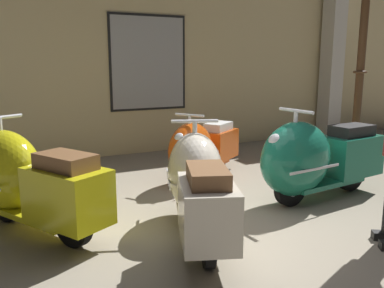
{
  "coord_description": "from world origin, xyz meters",
  "views": [
    {
      "loc": [
        -2.08,
        -3.26,
        1.63
      ],
      "look_at": [
        -0.04,
        0.89,
        0.7
      ],
      "focal_mm": 38.14,
      "sensor_mm": 36.0,
      "label": 1
    }
  ],
  "objects_px": {
    "scooter_3": "(313,159)",
    "lamppost": "(361,65)",
    "scooter_2": "(200,149)",
    "scooter_1": "(198,184)",
    "scooter_0": "(23,180)"
  },
  "relations": [
    {
      "from": "scooter_3",
      "to": "lamppost",
      "type": "bearing_deg",
      "value": -162.66
    },
    {
      "from": "scooter_2",
      "to": "scooter_1",
      "type": "bearing_deg",
      "value": 28.19
    },
    {
      "from": "scooter_1",
      "to": "scooter_2",
      "type": "bearing_deg",
      "value": -7.32
    },
    {
      "from": "scooter_1",
      "to": "lamppost",
      "type": "distance_m",
      "value": 3.22
    },
    {
      "from": "scooter_3",
      "to": "lamppost",
      "type": "relative_size",
      "value": 0.66
    },
    {
      "from": "lamppost",
      "to": "scooter_1",
      "type": "bearing_deg",
      "value": -165.02
    },
    {
      "from": "scooter_2",
      "to": "scooter_3",
      "type": "xyz_separation_m",
      "value": [
        0.8,
        -1.38,
        0.07
      ]
    },
    {
      "from": "scooter_3",
      "to": "lamppost",
      "type": "xyz_separation_m",
      "value": [
        1.27,
        0.55,
        1.08
      ]
    },
    {
      "from": "scooter_2",
      "to": "scooter_3",
      "type": "relative_size",
      "value": 0.83
    },
    {
      "from": "scooter_1",
      "to": "scooter_0",
      "type": "bearing_deg",
      "value": 81.36
    },
    {
      "from": "scooter_1",
      "to": "scooter_3",
      "type": "height_order",
      "value": "scooter_3"
    },
    {
      "from": "scooter_0",
      "to": "scooter_2",
      "type": "relative_size",
      "value": 1.17
    },
    {
      "from": "scooter_3",
      "to": "scooter_0",
      "type": "bearing_deg",
      "value": -16.97
    },
    {
      "from": "scooter_0",
      "to": "lamppost",
      "type": "xyz_separation_m",
      "value": [
        4.42,
        -0.05,
        1.09
      ]
    },
    {
      "from": "scooter_1",
      "to": "scooter_3",
      "type": "distance_m",
      "value": 1.66
    }
  ]
}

